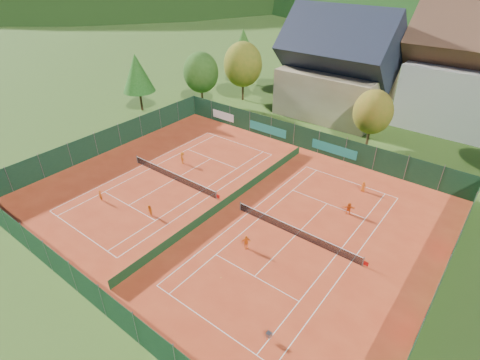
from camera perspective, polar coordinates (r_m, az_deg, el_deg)
name	(u,v)px	position (r m, az deg, el deg)	size (l,w,h in m)	color
ground	(228,205)	(38.67, -1.82, -3.78)	(600.00, 600.00, 0.00)	#33551A
clay_pad	(228,204)	(38.65, -1.82, -3.75)	(40.00, 32.00, 0.01)	#BB391B
court_markings_left	(174,180)	(43.38, -10.02, 0.07)	(11.03, 23.83, 0.00)	white
court_markings_right	(295,235)	(35.12, 8.43, -8.35)	(11.03, 23.83, 0.00)	white
tennis_net_left	(175,176)	(43.02, -9.94, 0.57)	(13.30, 0.10, 1.02)	#59595B
tennis_net_right	(297,232)	(34.76, 8.72, -7.82)	(13.30, 0.10, 1.02)	#59595B
court_divider	(228,201)	(38.37, -1.83, -3.15)	(0.03, 28.80, 1.00)	#153B1C
fence_north	(303,138)	(49.76, 9.56, 6.36)	(40.00, 0.10, 3.00)	#13341F
fence_south	(88,289)	(30.23, -22.21, -15.17)	(40.00, 0.04, 3.00)	#153B21
fence_west	(108,140)	(51.37, -19.47, 5.80)	(0.04, 32.00, 3.00)	#133420
fence_east	(439,285)	(31.98, 28.08, -13.92)	(0.09, 32.00, 3.00)	#153C1F
chalet	(337,71)	(60.97, 14.59, 15.74)	(16.20, 12.00, 16.00)	tan
tree_west_front	(201,72)	(63.40, -5.99, 15.99)	(5.72, 5.72, 8.69)	#4D311B
tree_west_mid	(243,65)	(65.12, 0.44, 17.18)	(6.44, 6.44, 9.78)	#422F17
tree_west_back	(243,47)	(74.70, 0.52, 19.61)	(5.60, 5.60, 10.00)	#402817
tree_center	(373,112)	(51.41, 19.60, 9.73)	(5.01, 5.01, 7.60)	#49321A
tree_west_side	(137,73)	(62.44, -15.42, 15.45)	(5.04, 5.04, 9.00)	#422817
ball_hopper	(269,334)	(27.04, 4.43, -22.42)	(0.34, 0.34, 0.80)	slate
loose_ball_0	(107,200)	(41.62, -19.60, -2.91)	(0.07, 0.07, 0.07)	#CCD833
loose_ball_1	(221,278)	(30.98, -2.91, -14.62)	(0.07, 0.07, 0.07)	#CCD833
loose_ball_2	(277,205)	(38.70, 5.73, -3.81)	(0.07, 0.07, 0.07)	#CCD833
player_left_near	(100,196)	(41.53, -20.50, -2.24)	(0.44, 0.29, 1.21)	#D25612
player_left_mid	(150,211)	(37.75, -13.60, -4.60)	(0.60, 0.47, 1.24)	orange
player_left_far	(182,158)	(46.19, -8.76, 3.35)	(0.98, 0.56, 1.51)	orange
player_right_near	(246,242)	(33.01, 0.93, -9.42)	(0.83, 0.35, 1.42)	orange
player_right_far_a	(363,187)	(42.52, 18.28, -0.96)	(0.58, 0.38, 1.19)	#D65613
player_right_far_b	(349,208)	(38.51, 16.25, -4.16)	(1.22, 0.39, 1.32)	#EB5614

